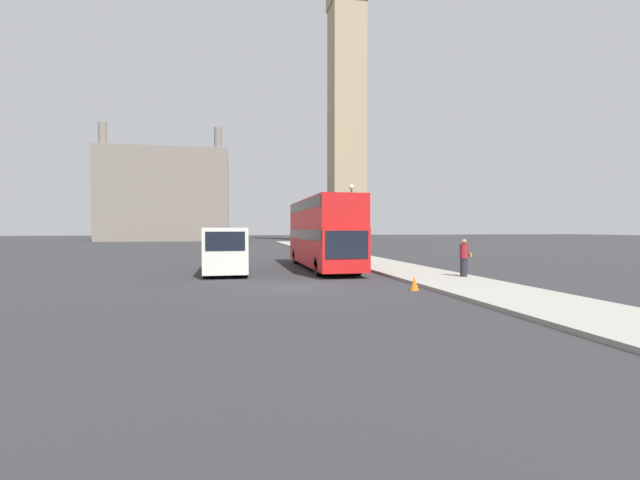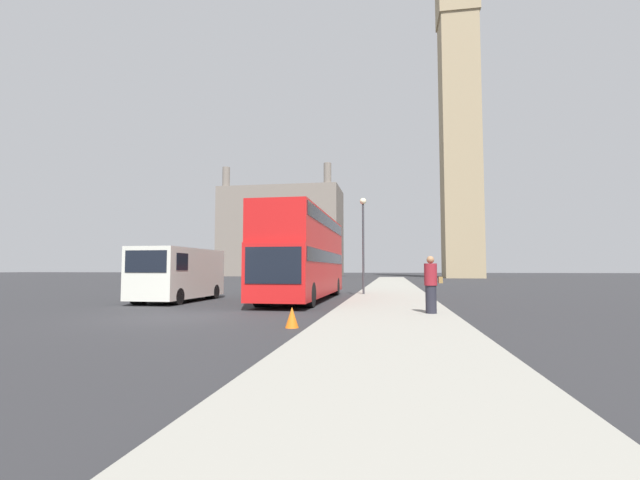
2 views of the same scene
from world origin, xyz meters
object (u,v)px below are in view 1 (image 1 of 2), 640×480
object	(u,v)px
clock_tower	(347,61)
red_double_decker_bus	(322,230)
pedestrian	(464,258)
street_lamp	(351,211)
white_van	(226,249)

from	to	relation	value
clock_tower	red_double_decker_bus	size ratio (longest dim) A/B	5.78
pedestrian	clock_tower	bearing A→B (deg)	80.12
street_lamp	clock_tower	bearing A→B (deg)	75.18
clock_tower	pedestrian	world-z (taller)	clock_tower
clock_tower	street_lamp	world-z (taller)	clock_tower
white_van	pedestrian	bearing A→B (deg)	-24.04
clock_tower	white_van	bearing A→B (deg)	-111.55
clock_tower	red_double_decker_bus	xyz separation A→B (m)	(-15.95, -53.02, -31.79)
clock_tower	street_lamp	bearing A→B (deg)	-104.82
clock_tower	street_lamp	xyz separation A→B (m)	(-13.22, -49.94, -30.43)
pedestrian	red_double_decker_bus	bearing A→B (deg)	128.45
white_van	pedestrian	xyz separation A→B (m)	(11.25, -5.02, -0.29)
red_double_decker_bus	pedestrian	xyz separation A→B (m)	(5.50, -6.93, -1.30)
clock_tower	pedestrian	bearing A→B (deg)	-99.88
street_lamp	pedestrian	bearing A→B (deg)	-74.52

